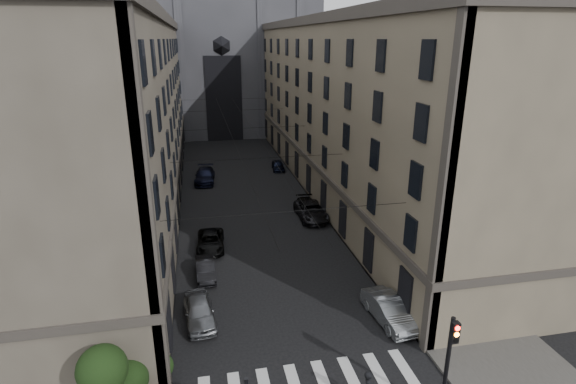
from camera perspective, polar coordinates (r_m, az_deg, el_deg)
sidewalk_left at (r=51.86m, az=-17.30°, el=-0.59°), size 7.00×80.00×0.15m
sidewalk_right at (r=53.75m, az=5.50°, el=0.89°), size 7.00×80.00×0.15m
zebra_crossing at (r=24.83m, az=2.72°, el=-23.16°), size 11.00×3.20×0.01m
building_left at (r=50.11m, az=-21.72°, el=9.24°), size 13.60×60.60×18.85m
building_right at (r=52.60m, az=8.94°, el=10.73°), size 13.60×60.60×18.85m
gothic_tower at (r=87.91m, az=-8.99°, el=19.46°), size 35.00×23.00×58.00m
traffic_light_right at (r=22.41m, az=19.82°, el=-18.93°), size 0.34×0.50×5.20m
shrub_cluster at (r=23.52m, az=-19.94°, el=-21.53°), size 3.90×4.40×3.90m
tram_wires at (r=49.57m, az=-5.92°, el=7.90°), size 14.00×60.00×0.43m
car_left_near at (r=29.08m, az=-11.18°, el=-14.59°), size 2.19×4.57×1.50m
car_left_midnear at (r=33.86m, az=-10.44°, el=-9.62°), size 1.45×3.89×1.27m
car_left_midfar at (r=38.03m, az=-9.81°, el=-6.21°), size 2.47×4.90×1.33m
car_left_far at (r=55.54m, az=-10.53°, el=2.04°), size 2.74×5.77×1.62m
car_right_near at (r=29.25m, az=12.69°, el=-14.42°), size 2.14×4.89×1.56m
car_right_midnear at (r=43.62m, az=2.96°, el=-2.44°), size 2.59×5.53×1.53m
car_right_midfar at (r=44.54m, az=2.50°, el=-2.05°), size 2.34×4.99×1.41m
car_right_far at (r=59.84m, az=-1.28°, el=3.41°), size 1.82×3.88×1.28m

